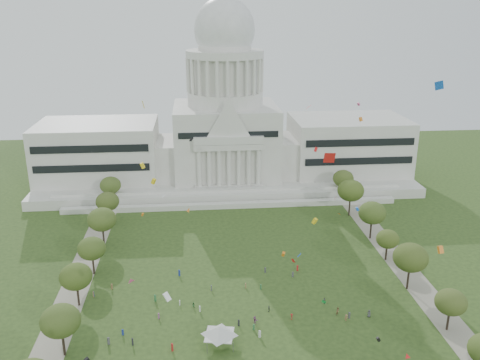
{
  "coord_description": "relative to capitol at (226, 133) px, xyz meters",
  "views": [
    {
      "loc": [
        -13.47,
        -101.64,
        74.35
      ],
      "look_at": [
        0.0,
        45.0,
        24.0
      ],
      "focal_mm": 38.0,
      "sensor_mm": 36.0,
      "label": 1
    }
  ],
  "objects": [
    {
      "name": "row_tree_l_5",
      "position": [
        -45.22,
        -42.58,
        -13.88
      ],
      "size": [
        8.33,
        8.33,
        11.85
      ],
      "color": "black",
      "rests_on": "ground"
    },
    {
      "name": "path_right",
      "position": [
        48.0,
        -83.59,
        -22.28
      ],
      "size": [
        8.0,
        160.0,
        0.04
      ],
      "primitive_type": "cube",
      "color": "gray",
      "rests_on": "ground"
    },
    {
      "name": "ground",
      "position": [
        0.0,
        -113.59,
        -22.3
      ],
      "size": [
        400.0,
        400.0,
        0.0
      ],
      "primitive_type": "plane",
      "color": "#2B421B",
      "rests_on": "ground"
    },
    {
      "name": "row_tree_r_3",
      "position": [
        44.4,
        -79.1,
        -15.21
      ],
      "size": [
        7.01,
        7.01,
        9.98
      ],
      "color": "black",
      "rests_on": "ground"
    },
    {
      "name": "row_tree_l_3",
      "position": [
        -44.09,
        -79.67,
        -14.09
      ],
      "size": [
        8.12,
        8.12,
        11.55
      ],
      "color": "black",
      "rests_on": "ground"
    },
    {
      "name": "person_5",
      "position": [
        0.07,
        -108.3,
        -21.36
      ],
      "size": [
        1.54,
        1.83,
        1.88
      ],
      "primitive_type": "imported",
      "rotation": [
        0.0,
        0.0,
        2.17
      ],
      "color": "#994C8C",
      "rests_on": "ground"
    },
    {
      "name": "person_9",
      "position": [
        22.88,
        -109.56,
        -21.39
      ],
      "size": [
        1.32,
        1.11,
        1.82
      ],
      "primitive_type": "imported",
      "rotation": [
        0.0,
        0.0,
        0.51
      ],
      "color": "olive",
      "rests_on": "ground"
    },
    {
      "name": "path_left",
      "position": [
        -48.0,
        -83.59,
        -22.28
      ],
      "size": [
        8.0,
        160.0,
        0.04
      ],
      "primitive_type": "cube",
      "color": "gray",
      "rests_on": "ground"
    },
    {
      "name": "row_tree_l_2",
      "position": [
        -45.04,
        -96.29,
        -13.79
      ],
      "size": [
        8.42,
        8.42,
        11.97
      ],
      "color": "black",
      "rests_on": "ground"
    },
    {
      "name": "row_tree_r_2",
      "position": [
        44.17,
        -96.15,
        -12.64
      ],
      "size": [
        9.55,
        9.55,
        13.58
      ],
      "color": "black",
      "rests_on": "ground"
    },
    {
      "name": "person_4",
      "position": [
        4.24,
        -103.74,
        -21.44
      ],
      "size": [
        0.66,
        1.06,
        1.72
      ],
      "primitive_type": "imported",
      "rotation": [
        0.0,
        0.0,
        4.82
      ],
      "color": "#4C4C51",
      "rests_on": "ground"
    },
    {
      "name": "row_tree_r_6",
      "position": [
        45.96,
        -25.46,
        -13.79
      ],
      "size": [
        8.42,
        8.42,
        11.97
      ],
      "color": "black",
      "rests_on": "ground"
    },
    {
      "name": "row_tree_l_1",
      "position": [
        -44.07,
        -116.55,
        -13.34
      ],
      "size": [
        8.86,
        8.86,
        12.59
      ],
      "color": "black",
      "rests_on": "ground"
    },
    {
      "name": "event_tent",
      "position": [
        -9.14,
        -116.11,
        -18.45
      ],
      "size": [
        10.33,
        10.33,
        4.96
      ],
      "color": "#4C4C4C",
      "rests_on": "ground"
    },
    {
      "name": "person_0",
      "position": [
        29.09,
        -108.44,
        -21.29
      ],
      "size": [
        1.17,
        1.1,
        2.01
      ],
      "primitive_type": "imported",
      "rotation": [
        0.0,
        0.0,
        5.64
      ],
      "color": "#4C4C51",
      "rests_on": "ground"
    },
    {
      "name": "row_tree_r_1",
      "position": [
        46.22,
        -115.34,
        -14.64
      ],
      "size": [
        7.58,
        7.58,
        10.78
      ],
      "color": "black",
      "rests_on": "ground"
    },
    {
      "name": "row_tree_l_6",
      "position": [
        -46.87,
        -24.45,
        -14.02
      ],
      "size": [
        8.19,
        8.19,
        11.64
      ],
      "color": "black",
      "rests_on": "ground"
    },
    {
      "name": "person_3",
      "position": [
        9.39,
        -107.73,
        -21.46
      ],
      "size": [
        0.63,
        1.11,
        1.66
      ],
      "primitive_type": "imported",
      "rotation": [
        0.0,
        0.0,
        4.64
      ],
      "color": "#B21E1E",
      "rests_on": "ground"
    },
    {
      "name": "kite_swarm",
      "position": [
        4.31,
        -105.18,
        6.11
      ],
      "size": [
        75.39,
        104.48,
        56.5
      ],
      "color": "#E54C8C",
      "rests_on": "ground"
    },
    {
      "name": "capitol",
      "position": [
        0.0,
        0.0,
        0.0
      ],
      "size": [
        160.0,
        64.5,
        91.3
      ],
      "color": "silver",
      "rests_on": "ground"
    },
    {
      "name": "person_10",
      "position": [
        19.36,
        -101.5,
        -21.4
      ],
      "size": [
        0.59,
        1.06,
        1.79
      ],
      "primitive_type": "imported",
      "rotation": [
        0.0,
        0.0,
        1.55
      ],
      "color": "#4C4C51",
      "rests_on": "ground"
    },
    {
      "name": "person_2",
      "position": [
        21.6,
        -106.53,
        -21.29
      ],
      "size": [
        1.1,
        1.13,
        2.01
      ],
      "primitive_type": "imported",
      "rotation": [
        0.0,
        0.0,
        0.86
      ],
      "color": "olive",
      "rests_on": "ground"
    },
    {
      "name": "row_tree_r_5",
      "position": [
        43.49,
        -43.4,
        -12.37
      ],
      "size": [
        9.82,
        9.82,
        13.96
      ],
      "color": "black",
      "rests_on": "ground"
    },
    {
      "name": "distant_crowd",
      "position": [
        -13.04,
        -100.08,
        -21.44
      ],
      "size": [
        66.4,
        34.71,
        1.92
      ],
      "color": "#4C4C51",
      "rests_on": "ground"
    },
    {
      "name": "person_8",
      "position": [
        -15.07,
        -100.02,
        -21.53
      ],
      "size": [
        0.86,
        0.82,
        1.52
      ],
      "primitive_type": "imported",
      "rotation": [
        0.0,
        0.0,
        2.48
      ],
      "color": "#33723F",
      "rests_on": "ground"
    },
    {
      "name": "row_tree_r_4",
      "position": [
        44.76,
        -63.55,
        -13.01
      ],
      "size": [
        9.19,
        9.19,
        13.06
      ],
      "color": "black",
      "rests_on": "ground"
    },
    {
      "name": "row_tree_l_4",
      "position": [
        -44.08,
        -61.17,
        -12.9
      ],
      "size": [
        9.29,
        9.29,
        13.21
      ],
      "color": "black",
      "rests_on": "ground"
    }
  ]
}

